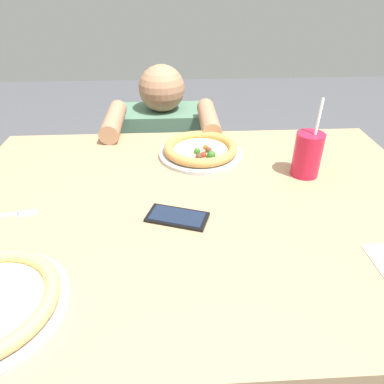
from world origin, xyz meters
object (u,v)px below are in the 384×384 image
(drink_cup_colored, at_px, (307,154))
(diner_seated, at_px, (166,175))
(cell_phone, at_px, (177,217))
(pizza_far, at_px, (201,150))

(drink_cup_colored, bearing_deg, diner_seated, 125.79)
(cell_phone, distance_m, diner_seated, 0.87)
(pizza_far, height_order, cell_phone, pizza_far)
(drink_cup_colored, bearing_deg, pizza_far, 154.82)
(drink_cup_colored, height_order, cell_phone, drink_cup_colored)
(pizza_far, height_order, diner_seated, diner_seated)
(drink_cup_colored, height_order, diner_seated, drink_cup_colored)
(pizza_far, bearing_deg, cell_phone, -103.80)
(pizza_far, relative_size, diner_seated, 0.29)
(drink_cup_colored, xyz_separation_m, cell_phone, (-0.38, -0.20, -0.06))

